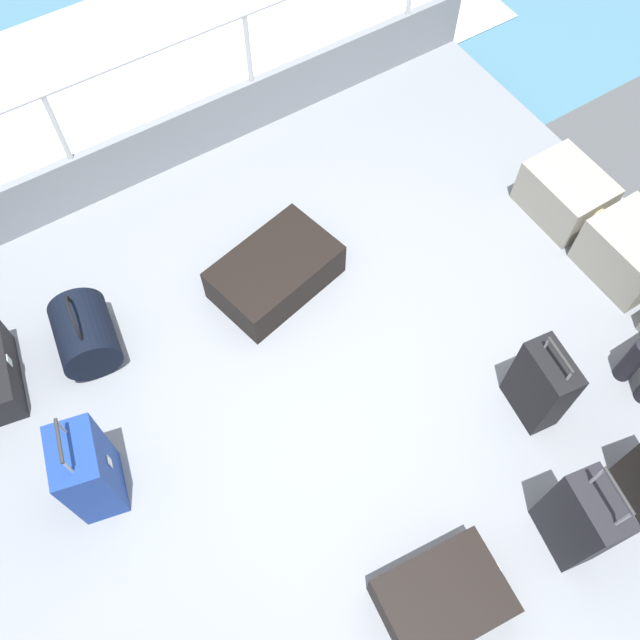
{
  "coord_description": "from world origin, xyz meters",
  "views": [
    {
      "loc": [
        1.45,
        -1.01,
        3.95
      ],
      "look_at": [
        -0.32,
        0.11,
        0.25
      ],
      "focal_mm": 39.02,
      "sensor_mm": 36.0,
      "label": 1
    }
  ],
  "objects_px": {
    "cargo_crate_1": "(631,252)",
    "duffel_bag": "(85,334)",
    "cargo_crate_0": "(565,194)",
    "suitcase_4": "(275,272)",
    "suitcase_6": "(88,471)",
    "suitcase_1": "(442,599)",
    "suitcase_5": "(541,385)",
    "suitcase_0": "(580,520)"
  },
  "relations": [
    {
      "from": "suitcase_1",
      "to": "duffel_bag",
      "type": "distance_m",
      "value": 2.58
    },
    {
      "from": "cargo_crate_0",
      "to": "cargo_crate_1",
      "type": "relative_size",
      "value": 1.01
    },
    {
      "from": "cargo_crate_1",
      "to": "suitcase_4",
      "type": "height_order",
      "value": "cargo_crate_1"
    },
    {
      "from": "cargo_crate_0",
      "to": "duffel_bag",
      "type": "distance_m",
      "value": 3.35
    },
    {
      "from": "cargo_crate_1",
      "to": "suitcase_1",
      "type": "relative_size",
      "value": 0.88
    },
    {
      "from": "cargo_crate_1",
      "to": "duffel_bag",
      "type": "relative_size",
      "value": 1.14
    },
    {
      "from": "cargo_crate_0",
      "to": "suitcase_5",
      "type": "relative_size",
      "value": 0.86
    },
    {
      "from": "cargo_crate_1",
      "to": "suitcase_4",
      "type": "xyz_separation_m",
      "value": [
        -1.15,
        -2.04,
        -0.06
      ]
    },
    {
      "from": "suitcase_6",
      "to": "suitcase_5",
      "type": "bearing_deg",
      "value": 69.19
    },
    {
      "from": "suitcase_6",
      "to": "duffel_bag",
      "type": "relative_size",
      "value": 1.56
    },
    {
      "from": "suitcase_0",
      "to": "suitcase_5",
      "type": "height_order",
      "value": "suitcase_0"
    },
    {
      "from": "suitcase_5",
      "to": "cargo_crate_0",
      "type": "bearing_deg",
      "value": 131.46
    },
    {
      "from": "suitcase_4",
      "to": "suitcase_5",
      "type": "relative_size",
      "value": 1.3
    },
    {
      "from": "cargo_crate_1",
      "to": "suitcase_0",
      "type": "bearing_deg",
      "value": -54.17
    },
    {
      "from": "suitcase_0",
      "to": "cargo_crate_0",
      "type": "bearing_deg",
      "value": 138.41
    },
    {
      "from": "suitcase_0",
      "to": "suitcase_1",
      "type": "distance_m",
      "value": 0.82
    },
    {
      "from": "suitcase_1",
      "to": "cargo_crate_0",
      "type": "bearing_deg",
      "value": 125.47
    },
    {
      "from": "cargo_crate_0",
      "to": "suitcase_6",
      "type": "relative_size",
      "value": 0.74
    },
    {
      "from": "cargo_crate_1",
      "to": "suitcase_1",
      "type": "bearing_deg",
      "value": -65.95
    },
    {
      "from": "suitcase_5",
      "to": "duffel_bag",
      "type": "distance_m",
      "value": 2.75
    },
    {
      "from": "cargo_crate_1",
      "to": "suitcase_4",
      "type": "distance_m",
      "value": 2.35
    },
    {
      "from": "suitcase_1",
      "to": "suitcase_5",
      "type": "distance_m",
      "value": 1.31
    },
    {
      "from": "cargo_crate_0",
      "to": "suitcase_0",
      "type": "xyz_separation_m",
      "value": [
        1.73,
        -1.54,
        0.16
      ]
    },
    {
      "from": "suitcase_4",
      "to": "duffel_bag",
      "type": "distance_m",
      "value": 1.26
    },
    {
      "from": "suitcase_0",
      "to": "suitcase_6",
      "type": "height_order",
      "value": "suitcase_0"
    },
    {
      "from": "cargo_crate_0",
      "to": "suitcase_4",
      "type": "relative_size",
      "value": 0.66
    },
    {
      "from": "duffel_bag",
      "to": "cargo_crate_1",
      "type": "bearing_deg",
      "value": 67.45
    },
    {
      "from": "suitcase_0",
      "to": "suitcase_5",
      "type": "bearing_deg",
      "value": 152.54
    },
    {
      "from": "suitcase_0",
      "to": "suitcase_6",
      "type": "relative_size",
      "value": 1.1
    },
    {
      "from": "duffel_bag",
      "to": "suitcase_4",
      "type": "bearing_deg",
      "value": 80.41
    },
    {
      "from": "cargo_crate_0",
      "to": "duffel_bag",
      "type": "xyz_separation_m",
      "value": [
        -0.75,
        -3.27,
        0.0
      ]
    },
    {
      "from": "suitcase_0",
      "to": "duffel_bag",
      "type": "height_order",
      "value": "suitcase_0"
    },
    {
      "from": "cargo_crate_1",
      "to": "suitcase_0",
      "type": "relative_size",
      "value": 0.66
    },
    {
      "from": "cargo_crate_0",
      "to": "suitcase_4",
      "type": "height_order",
      "value": "cargo_crate_0"
    },
    {
      "from": "duffel_bag",
      "to": "suitcase_0",
      "type": "bearing_deg",
      "value": 34.84
    },
    {
      "from": "cargo_crate_0",
      "to": "suitcase_6",
      "type": "xyz_separation_m",
      "value": [
        0.13,
        -3.57,
        0.14
      ]
    },
    {
      "from": "suitcase_4",
      "to": "suitcase_5",
      "type": "height_order",
      "value": "suitcase_5"
    },
    {
      "from": "cargo_crate_0",
      "to": "suitcase_5",
      "type": "bearing_deg",
      "value": -48.54
    },
    {
      "from": "suitcase_4",
      "to": "cargo_crate_1",
      "type": "bearing_deg",
      "value": 60.54
    },
    {
      "from": "cargo_crate_1",
      "to": "suitcase_6",
      "type": "relative_size",
      "value": 0.73
    },
    {
      "from": "suitcase_6",
      "to": "suitcase_1",
      "type": "bearing_deg",
      "value": 39.41
    },
    {
      "from": "suitcase_1",
      "to": "suitcase_6",
      "type": "relative_size",
      "value": 0.83
    }
  ]
}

